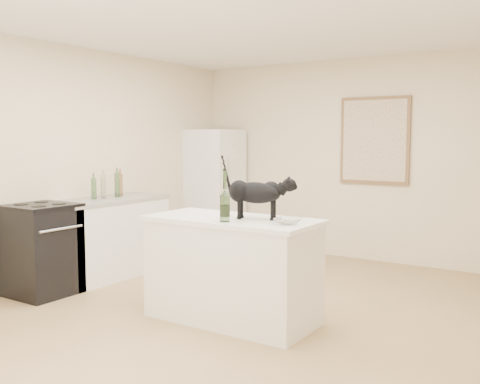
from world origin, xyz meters
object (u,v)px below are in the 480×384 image
black_cat (256,196)px  wine_bottle (225,199)px  glass_bowl (288,222)px  fridge (214,189)px  stove (42,251)px

black_cat → wine_bottle: bearing=-134.5°
wine_bottle → glass_bowl: bearing=15.6°
black_cat → wine_bottle: size_ratio=1.50×
glass_bowl → fridge: bearing=135.0°
fridge → wine_bottle: bearing=-52.4°
stove → wine_bottle: wine_bottle is taller
stove → glass_bowl: size_ratio=4.25×
fridge → wine_bottle: 3.50m
stove → wine_bottle: 2.23m
fridge → wine_bottle: fridge is taller
glass_bowl → wine_bottle: bearing=-164.4°
stove → fridge: fridge is taller
wine_bottle → fridge: bearing=127.6°
stove → glass_bowl: (2.63, 0.32, 0.48)m
fridge → black_cat: 3.38m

